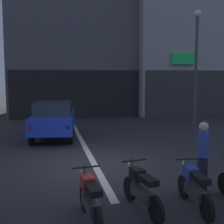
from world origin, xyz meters
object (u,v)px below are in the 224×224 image
street_lamp (196,58)px  person_by_motorcycles (203,157)px  motorcycle_red_row_leftmost (90,198)px  motorcycle_black_row_left_mid (141,189)px  car_blue_crossing_near (54,118)px  motorcycle_blue_row_centre (194,187)px

street_lamp → person_by_motorcycles: (-3.53, -7.28, -2.79)m
motorcycle_red_row_leftmost → motorcycle_black_row_left_mid: same height
car_blue_crossing_near → street_lamp: street_lamp is taller
car_blue_crossing_near → motorcycle_black_row_left_mid: bearing=-78.7°
motorcycle_black_row_left_mid → motorcycle_blue_row_centre: bearing=-6.9°
motorcycle_red_row_leftmost → person_by_motorcycles: (2.77, 0.92, 0.40)m
car_blue_crossing_near → motorcycle_blue_row_centre: (2.66, -8.05, -0.43)m
car_blue_crossing_near → motorcycle_blue_row_centre: car_blue_crossing_near is taller
motorcycle_red_row_leftmost → person_by_motorcycles: person_by_motorcycles is taller
motorcycle_red_row_leftmost → person_by_motorcycles: bearing=18.4°
car_blue_crossing_near → motorcycle_red_row_leftmost: size_ratio=2.56×
street_lamp → motorcycle_red_row_leftmost: (-6.30, -8.20, -3.18)m
person_by_motorcycles → street_lamp: bearing=64.1°
motorcycle_black_row_left_mid → person_by_motorcycles: bearing=21.1°
car_blue_crossing_near → person_by_motorcycles: bearing=-65.8°
car_blue_crossing_near → motorcycle_blue_row_centre: 8.49m
car_blue_crossing_near → person_by_motorcycles: person_by_motorcycles is taller
car_blue_crossing_near → street_lamp: size_ratio=0.73×
motorcycle_black_row_left_mid → motorcycle_blue_row_centre: size_ratio=0.99×
motorcycle_red_row_leftmost → motorcycle_black_row_left_mid: size_ratio=1.01×
motorcycle_blue_row_centre → motorcycle_red_row_leftmost: bearing=-176.4°
motorcycle_black_row_left_mid → motorcycle_blue_row_centre: (1.08, -0.13, 0.00)m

